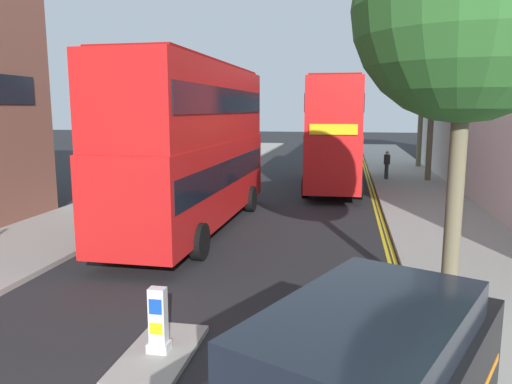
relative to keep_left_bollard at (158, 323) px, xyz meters
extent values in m
cube|color=#9E9991|center=(6.50, 11.23, -0.54)|extent=(4.00, 80.00, 0.14)
cube|color=#9E9991|center=(-6.50, 11.23, -0.54)|extent=(4.00, 80.00, 0.14)
cube|color=yellow|center=(4.40, 9.23, -0.60)|extent=(0.10, 56.00, 0.01)
cube|color=yellow|center=(4.24, 9.23, -0.60)|extent=(0.10, 56.00, 0.01)
cube|color=#9E9991|center=(0.00, 0.00, -0.56)|extent=(1.10, 2.20, 0.10)
cube|color=silver|center=(0.00, 0.00, -0.43)|extent=(0.36, 0.28, 0.16)
cube|color=white|center=(0.00, 0.00, 0.13)|extent=(0.28, 0.20, 0.95)
cube|color=blue|center=(0.00, -0.10, 0.32)|extent=(0.22, 0.01, 0.26)
cube|color=yellow|center=(0.00, -0.10, -0.06)|extent=(0.22, 0.01, 0.20)
cube|color=red|center=(-2.10, 8.69, 1.13)|extent=(2.70, 10.84, 2.60)
cube|color=red|center=(-2.10, 8.69, 3.68)|extent=(2.65, 10.63, 2.50)
cube|color=black|center=(-2.10, 8.69, 1.43)|extent=(2.72, 10.41, 0.84)
cube|color=black|center=(-2.10, 8.69, 3.78)|extent=(2.71, 10.20, 0.80)
cube|color=yellow|center=(-2.00, 14.07, 2.68)|extent=(2.00, 0.10, 0.44)
cube|color=maroon|center=(-2.10, 8.69, 4.98)|extent=(2.43, 9.76, 0.10)
cylinder|color=black|center=(-3.29, 12.06, -0.09)|extent=(0.32, 1.05, 1.04)
cylinder|color=black|center=(-0.79, 12.02, -0.09)|extent=(0.32, 1.05, 1.04)
cylinder|color=black|center=(-3.41, 5.37, -0.09)|extent=(0.32, 1.05, 1.04)
cylinder|color=black|center=(-0.91, 5.32, -0.09)|extent=(0.32, 1.05, 1.04)
cube|color=red|center=(2.29, 19.01, 1.13)|extent=(2.76, 10.86, 2.60)
cube|color=red|center=(2.29, 19.01, 3.68)|extent=(2.71, 10.64, 2.50)
cube|color=black|center=(2.29, 19.01, 1.43)|extent=(2.78, 10.43, 0.84)
cube|color=black|center=(2.29, 19.01, 3.78)|extent=(2.77, 10.21, 0.80)
cube|color=yellow|center=(2.42, 13.64, 2.68)|extent=(2.00, 0.11, 0.44)
cube|color=maroon|center=(2.29, 19.01, 4.98)|extent=(2.49, 9.77, 0.10)
cylinder|color=black|center=(3.62, 15.70, -0.09)|extent=(0.33, 1.05, 1.04)
cylinder|color=black|center=(1.12, 15.64, -0.09)|extent=(0.33, 1.05, 1.04)
cylinder|color=black|center=(3.46, 22.39, -0.09)|extent=(0.33, 1.05, 1.04)
cylinder|color=black|center=(0.96, 22.33, -0.09)|extent=(0.33, 1.05, 1.04)
cube|color=black|center=(3.28, -2.39, 1.13)|extent=(2.83, 3.49, 0.76)
cylinder|color=black|center=(3.01, -0.83, -0.27)|extent=(0.48, 0.71, 0.68)
cylinder|color=#2D2D38|center=(5.29, 21.80, -0.04)|extent=(0.22, 0.22, 0.85)
cube|color=#26262B|center=(5.29, 21.80, 0.66)|extent=(0.34, 0.22, 0.56)
sphere|color=tan|center=(5.29, 21.80, 1.05)|extent=(0.20, 0.20, 0.20)
cylinder|color=#6B6047|center=(7.57, 21.73, 2.06)|extent=(0.32, 0.32, 5.06)
cylinder|color=#6B6047|center=(7.96, 21.63, 4.88)|extent=(0.34, 0.86, 0.65)
cylinder|color=#6B6047|center=(7.62, 22.39, 5.06)|extent=(1.38, 0.22, 1.01)
cylinder|color=#6B6047|center=(6.91, 22.09, 5.12)|extent=(0.85, 1.42, 1.14)
cylinder|color=#6B6047|center=(6.84, 21.46, 5.14)|extent=(0.67, 1.54, 1.17)
cylinder|color=#6B6047|center=(7.81, 21.35, 4.91)|extent=(0.88, 0.61, 0.72)
sphere|color=#33702D|center=(7.57, 21.73, 5.83)|extent=(4.13, 4.13, 4.13)
cylinder|color=#6B6047|center=(7.99, 28.78, 2.49)|extent=(0.33, 0.33, 5.92)
cylinder|color=#6B6047|center=(8.76, 28.97, 6.01)|extent=(0.51, 1.62, 1.20)
cylinder|color=#6B6047|center=(8.12, 29.37, 5.87)|extent=(1.25, 0.40, 0.93)
cylinder|color=#6B6047|center=(7.49, 29.34, 5.97)|extent=(1.23, 1.11, 1.13)
cylinder|color=#6B6047|center=(7.64, 28.37, 5.82)|extent=(0.95, 0.81, 0.84)
cylinder|color=#6B6047|center=(8.12, 28.00, 6.00)|extent=(1.62, 0.40, 1.19)
sphere|color=#33702D|center=(7.99, 28.78, 6.72)|extent=(4.23, 4.23, 4.23)
cylinder|color=#6B6047|center=(5.08, 2.60, 1.80)|extent=(0.32, 0.32, 4.54)
cylinder|color=#6B6047|center=(5.57, 2.50, 4.42)|extent=(0.32, 1.05, 0.78)
cylinder|color=#6B6047|center=(5.04, 3.26, 4.54)|extent=(1.39, 0.20, 1.02)
cylinder|color=#6B6047|center=(4.55, 2.49, 4.45)|extent=(0.35, 1.13, 0.84)
cylinder|color=#6B6047|center=(5.17, 1.94, 4.54)|extent=(1.38, 0.30, 1.01)
sphere|color=#33702D|center=(5.08, 2.60, 5.33)|extent=(4.18, 4.18, 4.18)
cube|color=black|center=(8.48, 17.56, 4.81)|extent=(0.04, 24.64, 1.00)
camera|label=1|loc=(3.01, -7.26, 3.50)|focal=34.41mm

